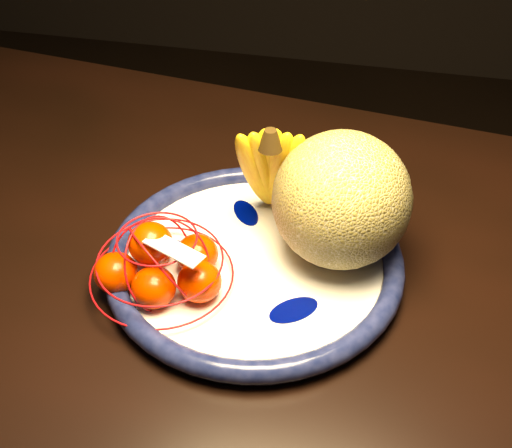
% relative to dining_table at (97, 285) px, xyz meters
% --- Properties ---
extents(dining_table, '(1.70, 1.15, 0.80)m').
position_rel_dining_table_xyz_m(dining_table, '(0.00, 0.00, 0.00)').
color(dining_table, black).
rests_on(dining_table, ground).
extents(fruit_bowl, '(0.39, 0.39, 0.03)m').
position_rel_dining_table_xyz_m(fruit_bowl, '(0.24, -0.00, 0.10)').
color(fruit_bowl, white).
rests_on(fruit_bowl, dining_table).
extents(cantaloupe, '(0.18, 0.18, 0.18)m').
position_rel_dining_table_xyz_m(cantaloupe, '(0.34, 0.04, 0.19)').
color(cantaloupe, olive).
rests_on(cantaloupe, fruit_bowl).
extents(banana_bunch, '(0.12, 0.12, 0.18)m').
position_rel_dining_table_xyz_m(banana_bunch, '(0.24, 0.09, 0.19)').
color(banana_bunch, yellow).
rests_on(banana_bunch, fruit_bowl).
extents(mandarin_bag, '(0.20, 0.20, 0.11)m').
position_rel_dining_table_xyz_m(mandarin_bag, '(0.13, -0.06, 0.13)').
color(mandarin_bag, '#FF2C00').
rests_on(mandarin_bag, fruit_bowl).
extents(price_tag, '(0.08, 0.05, 0.01)m').
position_rel_dining_table_xyz_m(price_tag, '(0.16, -0.08, 0.18)').
color(price_tag, white).
rests_on(price_tag, mandarin_bag).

